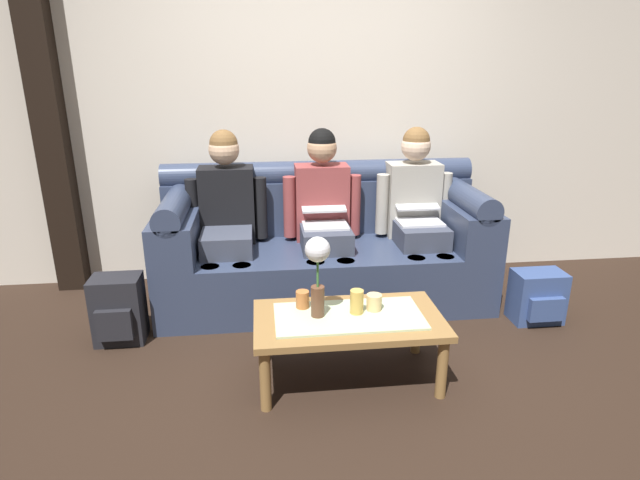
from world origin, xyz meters
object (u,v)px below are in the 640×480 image
Objects in this scene: coffee_table at (348,324)px; backpack_right at (538,297)px; cup_far_center at (303,299)px; backpack_left at (118,310)px; person_middle at (323,210)px; cup_near_right at (374,302)px; person_left at (227,213)px; person_right at (416,207)px; cup_near_left at (357,302)px; flower_vase at (318,264)px; couch at (323,248)px.

backpack_right is (1.37, 0.52, -0.16)m from coffee_table.
backpack_left is at bearing 157.90° from cup_far_center.
person_middle reaches higher than backpack_left.
cup_near_right reaches higher than coffee_table.
person_left reaches higher than cup_far_center.
coffee_table is 11.52× the size of cup_near_right.
person_right is 1.25m from cup_near_left.
couch is at bearing 81.37° from flower_vase.
person_left is (-0.68, -0.00, 0.29)m from couch.
cup_far_center is at bearing -22.10° from backpack_left.
person_left is at bearing 164.49° from backpack_right.
person_middle is 1.07m from cup_near_right.
cup_far_center is 0.22× the size of backpack_left.
person_middle is at bearing 81.34° from flower_vase.
person_middle is at bearing 157.49° from backpack_right.
backpack_left is at bearing 160.69° from cup_near_right.
backpack_left is (-2.01, -0.52, -0.45)m from person_right.
couch is 1.87× the size of person_middle.
couch is 1.87× the size of person_right.
cup_near_left reaches higher than backpack_right.
flower_vase is at bearing -161.71° from backpack_right.
person_middle is at bearing 76.36° from cup_far_center.
couch reaches higher than cup_near_right.
couch is 24.20× the size of cup_far_center.
cup_near_right is (-0.53, -1.04, -0.23)m from person_right.
couch is 2.29× the size of coffee_table.
cup_near_right is 0.92× the size of cup_far_center.
cup_near_right is at bearing 6.68° from flower_vase.
coffee_table is 0.28m from cup_far_center.
couch reaches higher than cup_near_left.
couch is 5.25× the size of flower_vase.
couch is at bearing 157.34° from backpack_right.
backpack_left is (-1.38, 0.55, -0.24)m from cup_near_left.
person_left is 3.51× the size of backpack_right.
person_right is 1.36m from flower_vase.
person_middle is 12.91× the size of cup_far_center.
couch is 1.87× the size of person_left.
couch is 1.07m from cup_near_left.
person_middle is 9.42× the size of cup_near_left.
flower_vase is 4.61× the size of cup_far_center.
coffee_table is (-0.68, -1.08, -0.33)m from person_right.
flower_vase is 1.03× the size of backpack_left.
person_middle is 1.08m from flower_vase.
person_right reaches higher than backpack_left.
person_middle reaches higher than flower_vase.
person_right is (1.35, -0.00, -0.00)m from person_left.
coffee_table is (-0.00, -1.09, -0.04)m from couch.
person_middle is at bearing 21.20° from backpack_left.
person_left is 1.19m from flower_vase.
person_left is 1.22× the size of coffee_table.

